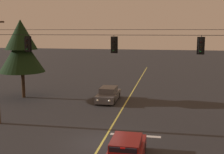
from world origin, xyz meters
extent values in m
plane|color=#28282B|center=(0.00, 0.00, 0.00)|extent=(180.00, 180.00, 0.00)
cube|color=#D1C64C|center=(0.00, 8.44, 0.00)|extent=(0.14, 60.00, 0.01)
cube|color=silver|center=(1.90, 1.84, 0.00)|extent=(3.40, 0.36, 0.01)
cylinder|color=black|center=(0.00, 2.44, 6.66)|extent=(17.09, 0.03, 0.03)
cylinder|color=black|center=(0.00, 2.44, 7.01)|extent=(17.09, 0.02, 0.02)
cylinder|color=black|center=(-5.91, 2.44, 6.57)|extent=(0.04, 0.04, 0.18)
cube|color=black|center=(-5.91, 2.44, 6.00)|extent=(0.32, 0.26, 0.96)
cube|color=black|center=(-5.91, 2.58, 6.00)|extent=(0.48, 0.03, 1.12)
sphere|color=#380A0A|center=(-5.91, 2.28, 6.28)|extent=(0.17, 0.17, 0.17)
cylinder|color=black|center=(-5.91, 2.24, 6.33)|extent=(0.20, 0.10, 0.20)
sphere|color=#3D280A|center=(-5.91, 2.28, 6.00)|extent=(0.17, 0.17, 0.17)
cylinder|color=black|center=(-5.91, 2.24, 6.04)|extent=(0.20, 0.10, 0.20)
sphere|color=#1ED83F|center=(-5.91, 2.28, 5.71)|extent=(0.17, 0.17, 0.17)
cylinder|color=black|center=(-5.91, 2.24, 5.75)|extent=(0.20, 0.10, 0.20)
cylinder|color=black|center=(0.32, 2.44, 6.57)|extent=(0.04, 0.04, 0.18)
cube|color=black|center=(0.32, 2.44, 6.00)|extent=(0.32, 0.26, 0.96)
cube|color=black|center=(0.32, 2.58, 6.00)|extent=(0.48, 0.03, 1.12)
sphere|color=#380A0A|center=(0.32, 2.28, 6.28)|extent=(0.17, 0.17, 0.17)
cylinder|color=black|center=(0.32, 2.24, 6.33)|extent=(0.20, 0.10, 0.20)
sphere|color=#3D280A|center=(0.32, 2.28, 6.00)|extent=(0.17, 0.17, 0.17)
cylinder|color=black|center=(0.32, 2.24, 6.04)|extent=(0.20, 0.10, 0.20)
sphere|color=#1ED83F|center=(0.32, 2.28, 5.71)|extent=(0.17, 0.17, 0.17)
cylinder|color=black|center=(0.32, 2.24, 5.75)|extent=(0.20, 0.10, 0.20)
cylinder|color=black|center=(5.93, 2.44, 6.57)|extent=(0.04, 0.04, 0.18)
cube|color=black|center=(5.93, 2.44, 6.00)|extent=(0.32, 0.26, 0.96)
cube|color=black|center=(5.93, 2.58, 6.00)|extent=(0.48, 0.03, 1.12)
sphere|color=#380A0A|center=(5.93, 2.28, 6.28)|extent=(0.17, 0.17, 0.17)
cylinder|color=black|center=(5.93, 2.24, 6.33)|extent=(0.20, 0.10, 0.20)
sphere|color=#3D280A|center=(5.93, 2.28, 6.00)|extent=(0.17, 0.17, 0.17)
cylinder|color=black|center=(5.93, 2.24, 6.04)|extent=(0.20, 0.10, 0.20)
sphere|color=#1ED83F|center=(5.93, 2.28, 5.71)|extent=(0.17, 0.17, 0.17)
cylinder|color=black|center=(5.93, 2.24, 5.75)|extent=(0.20, 0.10, 0.20)
cube|color=maroon|center=(1.88, -2.29, 0.51)|extent=(1.80, 4.30, 0.68)
cube|color=maroon|center=(1.88, -2.41, 1.12)|extent=(1.51, 2.15, 0.54)
cube|color=black|center=(1.88, -1.47, 1.12)|extent=(1.40, 0.21, 0.48)
cube|color=black|center=(1.88, -3.47, 1.12)|extent=(1.37, 0.18, 0.46)
cylinder|color=black|center=(1.09, -0.96, 0.32)|extent=(0.22, 0.64, 0.64)
cylinder|color=black|center=(2.68, -0.96, 0.32)|extent=(0.22, 0.64, 0.64)
cube|color=red|center=(1.88, -3.58, 1.35)|extent=(0.24, 0.04, 0.06)
cube|color=#4C4C51|center=(-1.83, 10.94, 0.51)|extent=(1.80, 4.30, 0.68)
cube|color=#4C4C51|center=(-1.83, 11.06, 1.12)|extent=(1.51, 2.15, 0.54)
cube|color=black|center=(-1.83, 10.12, 1.12)|extent=(1.40, 0.21, 0.48)
cube|color=black|center=(-1.83, 12.12, 1.12)|extent=(1.37, 0.18, 0.46)
cylinder|color=black|center=(-1.04, 9.61, 0.32)|extent=(0.22, 0.64, 0.64)
cylinder|color=black|center=(-2.62, 9.61, 0.32)|extent=(0.22, 0.64, 0.64)
cylinder|color=black|center=(-1.04, 12.27, 0.32)|extent=(0.22, 0.64, 0.64)
cylinder|color=black|center=(-2.62, 12.27, 0.32)|extent=(0.22, 0.64, 0.64)
sphere|color=white|center=(-1.27, 8.77, 0.57)|extent=(0.20, 0.20, 0.20)
sphere|color=white|center=(-2.39, 8.77, 0.57)|extent=(0.20, 0.20, 0.20)
cylinder|color=#332316|center=(-10.88, 10.82, 1.53)|extent=(0.36, 0.36, 3.05)
cone|color=black|center=(-10.88, 10.82, 4.57)|extent=(4.66, 4.66, 3.73)
cone|color=black|center=(-10.88, 10.82, 6.55)|extent=(3.26, 3.26, 3.03)
camera|label=1|loc=(3.91, -16.75, 6.96)|focal=46.73mm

